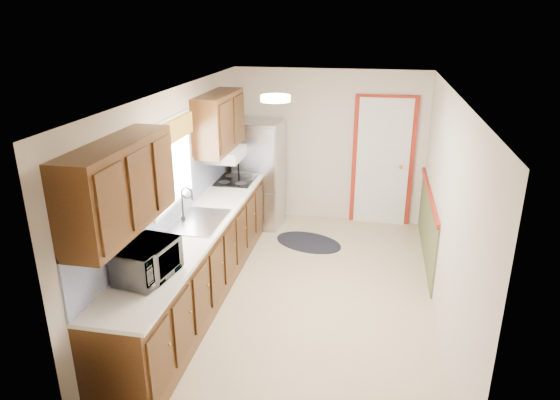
% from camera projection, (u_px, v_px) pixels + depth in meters
% --- Properties ---
extents(room_shell, '(3.20, 5.20, 2.52)m').
position_uv_depth(room_shell, '(306.00, 201.00, 5.55)').
color(room_shell, '#C5B08B').
rests_on(room_shell, ground).
extents(kitchen_run, '(0.63, 4.00, 2.20)m').
position_uv_depth(kitchen_run, '(193.00, 235.00, 5.64)').
color(kitchen_run, '#3C210D').
rests_on(kitchen_run, ground).
extents(back_wall_trim, '(1.12, 2.30, 2.08)m').
position_uv_depth(back_wall_trim, '(392.00, 175.00, 7.51)').
color(back_wall_trim, maroon).
rests_on(back_wall_trim, ground).
extents(ceiling_fixture, '(0.30, 0.30, 0.06)m').
position_uv_depth(ceiling_fixture, '(276.00, 98.00, 5.01)').
color(ceiling_fixture, '#FFD88C').
rests_on(ceiling_fixture, room_shell).
extents(microwave, '(0.40, 0.62, 0.39)m').
position_uv_depth(microwave, '(147.00, 257.00, 4.40)').
color(microwave, white).
rests_on(microwave, kitchen_run).
extents(refrigerator, '(0.72, 0.71, 1.66)m').
position_uv_depth(refrigerator, '(259.00, 174.00, 7.74)').
color(refrigerator, '#B7B7BC').
rests_on(refrigerator, ground).
extents(rug, '(1.18, 0.97, 0.01)m').
position_uv_depth(rug, '(309.00, 242.00, 7.34)').
color(rug, black).
rests_on(rug, ground).
extents(cooktop, '(0.51, 0.61, 0.02)m').
position_uv_depth(cooktop, '(236.00, 180.00, 7.07)').
color(cooktop, black).
rests_on(cooktop, kitchen_run).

